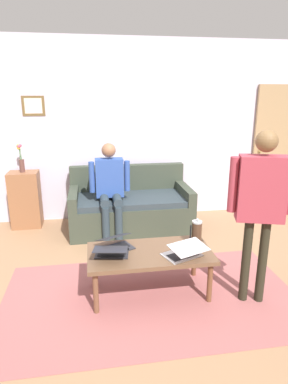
# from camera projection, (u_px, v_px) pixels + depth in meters

# --- Properties ---
(ground_plane) EXTENTS (7.68, 7.68, 0.00)m
(ground_plane) POSITION_uv_depth(u_px,v_px,m) (161.00, 287.00, 3.41)
(ground_plane) COLOR #9B7351
(area_rug) EXTENTS (2.86, 1.61, 0.01)m
(area_rug) POSITION_uv_depth(u_px,v_px,m) (151.00, 297.00, 3.23)
(area_rug) COLOR #A05957
(area_rug) RESTS_ON ground_plane
(back_wall) EXTENTS (7.04, 0.11, 2.70)m
(back_wall) POSITION_uv_depth(u_px,v_px,m) (132.00, 131.00, 5.10)
(back_wall) COLOR silver
(back_wall) RESTS_ON ground_plane
(interior_door) EXTENTS (0.82, 0.09, 2.05)m
(interior_door) POSITION_uv_depth(u_px,v_px,m) (276.00, 149.00, 5.47)
(interior_door) COLOR tan
(interior_door) RESTS_ON ground_plane
(couch) EXTENTS (1.72, 0.87, 0.88)m
(couch) POSITION_uv_depth(u_px,v_px,m) (130.00, 208.00, 4.85)
(couch) COLOR #373F32
(couch) RESTS_ON ground_plane
(coffee_table) EXTENTS (1.19, 0.61, 0.45)m
(coffee_table) POSITION_uv_depth(u_px,v_px,m) (150.00, 256.00, 3.21)
(coffee_table) COLOR brown
(coffee_table) RESTS_ON ground_plane
(laptop_left) EXTENTS (0.44, 0.43, 0.15)m
(laptop_left) POSITION_uv_depth(u_px,v_px,m) (184.00, 252.00, 3.08)
(laptop_left) COLOR silver
(laptop_left) RESTS_ON coffee_table
(laptop_center) EXTENTS (0.39, 0.37, 0.14)m
(laptop_center) POSITION_uv_depth(u_px,v_px,m) (115.00, 244.00, 3.26)
(laptop_center) COLOR #28282D
(laptop_center) RESTS_ON coffee_table
(laptop_right) EXTENTS (0.36, 0.36, 0.12)m
(laptop_right) POSITION_uv_depth(u_px,v_px,m) (111.00, 252.00, 3.09)
(laptop_right) COLOR #28282D
(laptop_right) RESTS_ON coffee_table
(french_press) EXTENTS (0.12, 0.10, 0.27)m
(french_press) POSITION_uv_depth(u_px,v_px,m) (197.00, 232.00, 3.34)
(french_press) COLOR #4C3323
(french_press) RESTS_ON coffee_table
(side_shelf) EXTENTS (0.42, 0.32, 0.83)m
(side_shelf) POSITION_uv_depth(u_px,v_px,m) (26.00, 200.00, 4.87)
(side_shelf) COLOR #905B3A
(side_shelf) RESTS_ON ground_plane
(flower_vase) EXTENTS (0.09, 0.09, 0.41)m
(flower_vase) POSITION_uv_depth(u_px,v_px,m) (21.00, 158.00, 4.70)
(flower_vase) COLOR brown
(flower_vase) RESTS_ON side_shelf
(person_standing) EXTENTS (0.57, 0.29, 1.62)m
(person_standing) POSITION_uv_depth(u_px,v_px,m) (261.00, 197.00, 2.91)
(person_standing) COLOR #29261A
(person_standing) RESTS_ON ground_plane
(person_seated) EXTENTS (0.55, 0.51, 1.28)m
(person_seated) POSITION_uv_depth(u_px,v_px,m) (110.00, 185.00, 4.47)
(person_seated) COLOR #2A3842
(person_seated) RESTS_ON ground_plane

